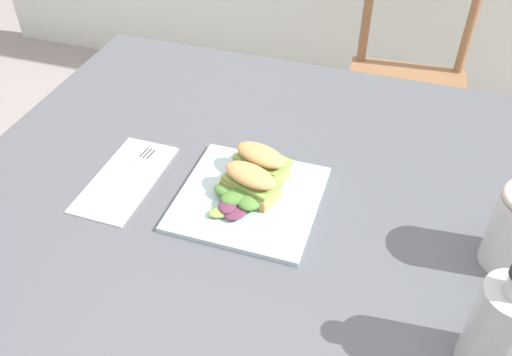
# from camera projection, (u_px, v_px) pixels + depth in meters

# --- Properties ---
(dining_table) EXTENTS (1.18, 0.96, 0.74)m
(dining_table) POSITION_uv_depth(u_px,v_px,m) (275.00, 238.00, 1.05)
(dining_table) COLOR #51565B
(dining_table) RESTS_ON ground
(chair_wooden_far) EXTENTS (0.42, 0.42, 0.87)m
(chair_wooden_far) POSITION_uv_depth(u_px,v_px,m) (406.00, 85.00, 1.81)
(chair_wooden_far) COLOR #8E6642
(chair_wooden_far) RESTS_ON ground
(plate_lunch) EXTENTS (0.24, 0.24, 0.01)m
(plate_lunch) POSITION_uv_depth(u_px,v_px,m) (249.00, 198.00, 0.95)
(plate_lunch) COLOR silver
(plate_lunch) RESTS_ON dining_table
(sandwich_half_front) EXTENTS (0.11, 0.09, 0.06)m
(sandwich_half_front) POSITION_uv_depth(u_px,v_px,m) (251.00, 182.00, 0.93)
(sandwich_half_front) COLOR tan
(sandwich_half_front) RESTS_ON plate_lunch
(sandwich_half_back) EXTENTS (0.11, 0.09, 0.06)m
(sandwich_half_back) POSITION_uv_depth(u_px,v_px,m) (261.00, 161.00, 0.98)
(sandwich_half_back) COLOR tan
(sandwich_half_back) RESTS_ON plate_lunch
(salad_mixed_greens) EXTENTS (0.10, 0.12, 0.03)m
(salad_mixed_greens) POSITION_uv_depth(u_px,v_px,m) (236.00, 197.00, 0.93)
(salad_mixed_greens) COLOR #84A84C
(salad_mixed_greens) RESTS_ON plate_lunch
(napkin_folded) EXTENTS (0.11, 0.23, 0.00)m
(napkin_folded) POSITION_uv_depth(u_px,v_px,m) (126.00, 179.00, 0.99)
(napkin_folded) COLOR white
(napkin_folded) RESTS_ON dining_table
(fork_on_napkin) EXTENTS (0.04, 0.19, 0.00)m
(fork_on_napkin) POSITION_uv_depth(u_px,v_px,m) (131.00, 172.00, 1.00)
(fork_on_napkin) COLOR silver
(fork_on_napkin) RESTS_ON napkin_folded
(bottle_cold_brew) EXTENTS (0.08, 0.08, 0.19)m
(bottle_cold_brew) POSITION_uv_depth(u_px,v_px,m) (497.00, 332.00, 0.67)
(bottle_cold_brew) COLOR black
(bottle_cold_brew) RESTS_ON dining_table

